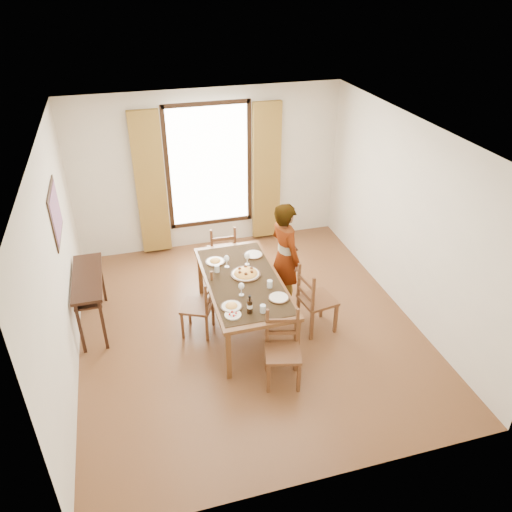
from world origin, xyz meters
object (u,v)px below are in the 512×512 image
object	(u,v)px
man	(285,257)
pasta_platter	(246,272)
console_table	(88,284)
dining_table	(243,283)

from	to	relation	value
man	pasta_platter	distance (m)	0.66
pasta_platter	console_table	bearing A→B (deg)	167.01
man	pasta_platter	xyz separation A→B (m)	(-0.62, -0.21, -0.01)
dining_table	pasta_platter	distance (m)	0.16
dining_table	pasta_platter	world-z (taller)	pasta_platter
man	pasta_platter	world-z (taller)	man
console_table	man	size ratio (longest dim) A/B	0.74
man	dining_table	bearing A→B (deg)	100.03
console_table	dining_table	bearing A→B (deg)	-16.01
console_table	man	world-z (taller)	man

